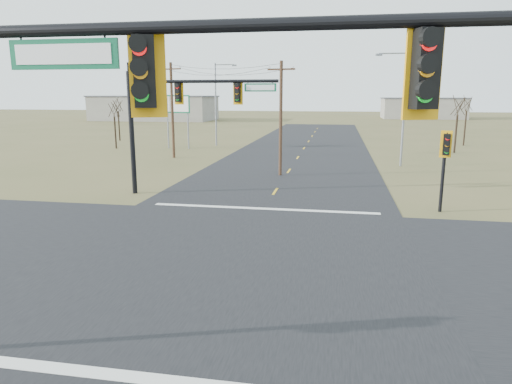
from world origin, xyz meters
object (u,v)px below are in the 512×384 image
highway_sign (177,111)px  pedestal_signal_ne (445,152)px  mast_arm_far (178,107)px  bare_tree_c (458,105)px  streetlight_c (217,100)px  utility_pole_far (172,109)px  streetlight_a (402,103)px  mast_arm_near (450,131)px  bare_tree_b (118,104)px  bare_tree_d (467,103)px  bare_tree_a (114,109)px  utility_pole_near (281,117)px

highway_sign → pedestal_signal_ne: bearing=-35.4°
mast_arm_far → bare_tree_c: bearing=52.0°
pedestal_signal_ne → streetlight_c: streetlight_c is taller
streetlight_c → utility_pole_far: bearing=-109.8°
pedestal_signal_ne → highway_sign: highway_sign is taller
streetlight_a → mast_arm_near: bearing=-115.1°
streetlight_c → bare_tree_b: (-14.33, 3.42, -0.62)m
pedestal_signal_ne → bare_tree_c: 27.35m
bare_tree_b → bare_tree_c: bearing=-8.3°
mast_arm_near → bare_tree_d: (13.35, 51.44, -0.41)m
streetlight_c → streetlight_a: bearing=-47.0°
bare_tree_d → mast_arm_far: bearing=-126.6°
utility_pole_far → bare_tree_d: 34.52m
utility_pole_far → pedestal_signal_ne: bearing=-40.2°
pedestal_signal_ne → bare_tree_d: 35.42m
pedestal_signal_ne → bare_tree_d: (9.52, 34.07, 1.91)m
mast_arm_near → utility_pole_far: utility_pole_far is taller
pedestal_signal_ne → bare_tree_a: bare_tree_a is taller
highway_sign → bare_tree_a: bearing=-156.9°
bare_tree_d → utility_pole_near: bearing=-127.7°
mast_arm_near → bare_tree_c: bearing=54.3°
bare_tree_a → bare_tree_d: bare_tree_d is taller
mast_arm_near → utility_pole_near: utility_pole_near is taller
streetlight_c → bare_tree_c: (26.16, -2.48, -0.49)m
mast_arm_near → bare_tree_d: bearing=53.3°
pedestal_signal_ne → bare_tree_b: 46.79m
utility_pole_far → highway_sign: 7.87m
mast_arm_far → highway_sign: (-8.48, 23.51, -1.04)m
mast_arm_far → streetlight_a: bearing=47.4°
bare_tree_d → utility_pole_far: bearing=-151.5°
utility_pole_near → bare_tree_a: bearing=145.0°
mast_arm_near → pedestal_signal_ne: (3.83, 17.38, -2.33)m
mast_arm_far → bare_tree_b: 36.22m
streetlight_a → streetlight_c: size_ratio=0.99×
pedestal_signal_ne → streetlight_a: bearing=99.4°
streetlight_a → streetlight_c: 23.22m
highway_sign → bare_tree_b: 12.93m
utility_pole_near → streetlight_a: size_ratio=0.88×
bare_tree_b → bare_tree_d: size_ratio=0.96×
bare_tree_d → bare_tree_a: bearing=-165.4°
highway_sign → bare_tree_c: bare_tree_c is taller
bare_tree_c → mast_arm_near: bearing=-103.5°
pedestal_signal_ne → highway_sign: bearing=141.1°
utility_pole_near → pedestal_signal_ne: bearing=-45.0°
mast_arm_near → bare_tree_a: (-26.13, 41.19, -0.98)m
bare_tree_b → bare_tree_d: bearing=2.3°
utility_pole_far → highway_sign: (-2.21, 7.55, -0.43)m
utility_pole_near → streetlight_c: size_ratio=0.87×
streetlight_c → bare_tree_d: size_ratio=1.54×
mast_arm_far → utility_pole_far: bearing=114.1°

